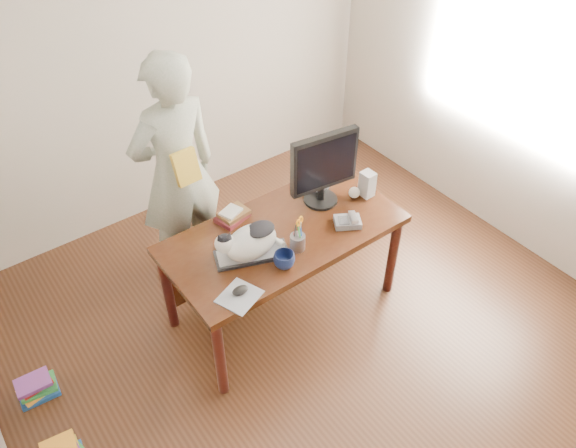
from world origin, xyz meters
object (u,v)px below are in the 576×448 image
(keyboard, at_px, (252,254))
(pen_cup, at_px, (298,240))
(phone, at_px, (348,221))
(book_stack, at_px, (233,215))
(book_pile_b, at_px, (36,387))
(coffee_mug, at_px, (284,260))
(mouse, at_px, (240,290))
(speaker, at_px, (367,184))
(monitor, at_px, (324,166))
(cat, at_px, (249,241))
(baseball, at_px, (354,193))
(calculator, at_px, (315,184))
(person, at_px, (177,173))
(desk, at_px, (277,241))

(keyboard, relative_size, pen_cup, 2.00)
(phone, relative_size, book_stack, 0.88)
(book_pile_b, bearing_deg, coffee_mug, -21.79)
(keyboard, relative_size, book_pile_b, 1.92)
(mouse, bearing_deg, book_pile_b, 131.00)
(speaker, height_order, book_stack, speaker)
(keyboard, relative_size, monitor, 0.90)
(cat, distance_m, book_pile_b, 1.68)
(mouse, height_order, baseball, baseball)
(book_pile_b, bearing_deg, speaker, -9.07)
(keyboard, distance_m, phone, 0.70)
(monitor, bearing_deg, calculator, 75.56)
(cat, height_order, calculator, cat)
(mouse, distance_m, book_pile_b, 1.52)
(calculator, distance_m, person, 0.99)
(coffee_mug, bearing_deg, speaker, 14.16)
(desk, distance_m, keyboard, 0.37)
(mouse, distance_m, coffee_mug, 0.34)
(keyboard, bearing_deg, book_stack, 97.09)
(desk, xyz_separation_m, monitor, (0.40, 0.01, 0.46))
(monitor, xyz_separation_m, book_stack, (-0.60, 0.22, -0.28))
(book_stack, bearing_deg, monitor, -32.56)
(phone, distance_m, person, 1.25)
(book_pile_b, bearing_deg, monitor, -7.11)
(coffee_mug, relative_size, book_pile_b, 0.52)
(monitor, height_order, book_pile_b, monitor)
(mouse, bearing_deg, coffee_mug, -16.77)
(pen_cup, height_order, book_stack, pen_cup)
(mouse, relative_size, calculator, 0.52)
(pen_cup, bearing_deg, calculator, 41.72)
(pen_cup, bearing_deg, mouse, -168.52)
(monitor, height_order, book_stack, monitor)
(desk, bearing_deg, monitor, 1.00)
(keyboard, relative_size, speaker, 2.59)
(calculator, bearing_deg, baseball, -80.64)
(keyboard, xyz_separation_m, pen_cup, (0.27, -0.12, 0.06))
(book_stack, distance_m, person, 0.53)
(person, bearing_deg, coffee_mug, 95.27)
(phone, xyz_separation_m, baseball, (0.23, 0.20, 0.01))
(phone, distance_m, book_stack, 0.78)
(phone, bearing_deg, book_stack, 170.72)
(mouse, height_order, person, person)
(coffee_mug, height_order, calculator, coffee_mug)
(desk, relative_size, baseball, 19.83)
(keyboard, distance_m, book_stack, 0.39)
(speaker, bearing_deg, cat, 179.11)
(desk, height_order, book_pile_b, desk)
(pen_cup, distance_m, phone, 0.42)
(pen_cup, xyz_separation_m, book_stack, (-0.18, 0.49, -0.03))
(monitor, relative_size, phone, 2.57)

